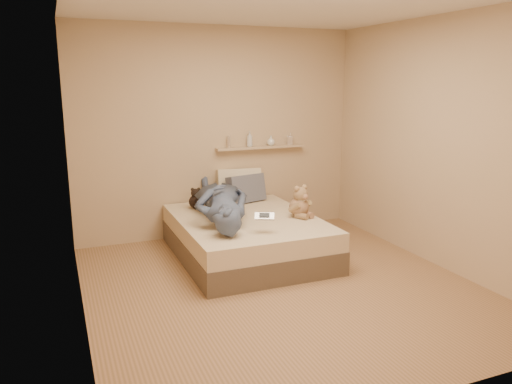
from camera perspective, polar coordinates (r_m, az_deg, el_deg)
name	(u,v)px	position (r m, az deg, el deg)	size (l,w,h in m)	color
room	(283,153)	(4.55, 3.10, 4.50)	(3.80, 3.80, 3.80)	#9C7250
bed	(247,237)	(5.63, -1.08, -5.16)	(1.50, 1.90, 0.45)	brown
game_console	(264,216)	(4.96, 0.97, -2.79)	(0.21, 0.16, 0.07)	silver
teddy_bear	(300,204)	(5.58, 5.06, -1.35)	(0.29, 0.30, 0.37)	#A7765B
dark_plush	(196,200)	(5.97, -6.90, -0.86)	(0.17, 0.17, 0.26)	black
pillow_cream	(239,184)	(6.35, -1.94, 0.87)	(0.55, 0.16, 0.40)	beige
pillow_grey	(246,189)	(6.24, -1.13, 0.39)	(0.50, 0.14, 0.34)	slate
person	(221,201)	(5.52, -4.03, -0.98)	(0.60, 1.65, 0.40)	#3F4763
wall_shelf	(261,147)	(6.46, 0.54, 5.14)	(1.20, 0.12, 0.03)	tan
shelf_bottles	(266,140)	(6.48, 1.18, 6.00)	(0.93, 0.14, 0.20)	white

